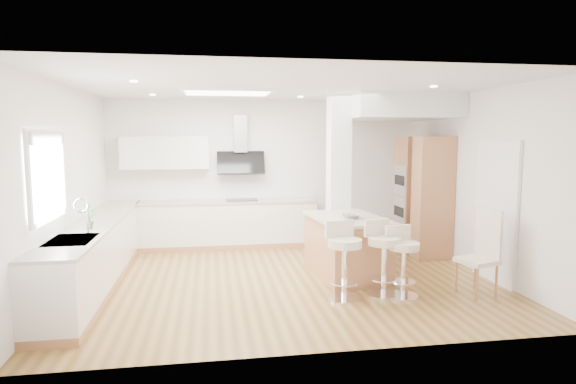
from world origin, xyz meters
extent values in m
plane|color=#A0753B|center=(0.00, 0.00, 0.00)|extent=(6.00, 6.00, 0.00)
cube|color=white|center=(0.00, 0.00, 0.00)|extent=(6.00, 5.00, 0.02)
cube|color=white|center=(0.00, 2.50, 1.40)|extent=(6.00, 0.04, 2.80)
cube|color=white|center=(-3.00, 0.00, 1.40)|extent=(0.04, 5.00, 2.80)
cube|color=white|center=(3.00, 0.00, 1.40)|extent=(0.04, 5.00, 2.80)
cube|color=white|center=(-0.80, 0.60, 2.77)|extent=(1.40, 0.95, 0.05)
cube|color=white|center=(-0.80, 0.60, 2.76)|extent=(1.25, 0.80, 0.03)
cylinder|color=white|center=(-2.00, 1.50, 2.78)|extent=(0.10, 0.10, 0.02)
cylinder|color=white|center=(-2.00, -0.50, 2.78)|extent=(0.10, 0.10, 0.02)
cylinder|color=white|center=(0.50, 1.50, 2.78)|extent=(0.10, 0.10, 0.02)
cylinder|color=white|center=(2.00, 1.00, 2.78)|extent=(0.10, 0.10, 0.02)
cylinder|color=white|center=(2.00, -0.50, 2.78)|extent=(0.10, 0.10, 0.02)
cube|color=white|center=(-2.96, -0.90, 1.65)|extent=(0.03, 1.15, 0.95)
cube|color=white|center=(-2.95, -0.90, 2.15)|extent=(0.04, 1.28, 0.06)
cube|color=white|center=(-2.95, -0.90, 1.15)|extent=(0.04, 1.28, 0.06)
cube|color=white|center=(-2.95, -1.51, 1.65)|extent=(0.04, 0.06, 0.95)
cube|color=white|center=(-2.95, -0.29, 1.65)|extent=(0.04, 0.06, 0.95)
cube|color=#B7BBC0|center=(-2.94, -0.90, 2.08)|extent=(0.03, 1.18, 0.14)
cube|color=#453E36|center=(2.99, -0.60, 1.00)|extent=(0.02, 0.90, 2.00)
cube|color=white|center=(2.97, -0.60, 1.00)|extent=(0.05, 1.00, 2.10)
cube|color=tan|center=(-2.70, 0.25, 0.05)|extent=(0.60, 4.50, 0.10)
cube|color=white|center=(-2.70, 0.25, 0.48)|extent=(0.60, 4.50, 0.76)
cube|color=beige|center=(-2.70, 0.25, 0.88)|extent=(0.63, 4.50, 0.04)
cube|color=#ABAAAF|center=(-2.70, -1.00, 0.89)|extent=(0.50, 0.75, 0.02)
cube|color=#ABAAAF|center=(-2.70, -1.18, 0.84)|extent=(0.40, 0.34, 0.10)
cube|color=#ABAAAF|center=(-2.70, -0.82, 0.84)|extent=(0.40, 0.34, 0.10)
cylinder|color=white|center=(-2.58, -0.70, 1.08)|extent=(0.02, 0.02, 0.36)
torus|color=white|center=(-2.65, -0.70, 1.26)|extent=(0.18, 0.02, 0.18)
imported|color=#447C3F|center=(-2.65, -0.35, 1.06)|extent=(0.17, 0.12, 0.33)
cube|color=tan|center=(-0.75, 2.20, 0.05)|extent=(3.30, 0.60, 0.10)
cube|color=white|center=(-0.75, 2.20, 0.48)|extent=(3.30, 0.60, 0.76)
cube|color=beige|center=(-0.75, 2.20, 0.88)|extent=(3.33, 0.63, 0.04)
cube|color=black|center=(-0.50, 2.20, 0.91)|extent=(0.60, 0.40, 0.01)
cube|color=white|center=(-1.90, 2.33, 1.80)|extent=(1.60, 0.34, 0.60)
cube|color=#ABAAAF|center=(-0.50, 2.40, 2.15)|extent=(0.25, 0.18, 0.70)
cube|color=black|center=(-0.50, 2.32, 1.60)|extent=(0.90, 0.26, 0.44)
cube|color=white|center=(1.05, 0.95, 1.40)|extent=(0.35, 0.35, 2.80)
cube|color=white|center=(2.10, 1.40, 2.60)|extent=(1.78, 2.20, 0.40)
cube|color=tan|center=(2.68, 1.50, 1.05)|extent=(0.62, 0.62, 2.10)
cube|color=tan|center=(2.68, 0.80, 1.05)|extent=(0.62, 0.40, 2.10)
cube|color=#ABAAAF|center=(2.37, 1.50, 1.30)|extent=(0.02, 0.55, 0.55)
cube|color=#ABAAAF|center=(2.37, 1.50, 0.72)|extent=(0.02, 0.55, 0.55)
cube|color=black|center=(2.36, 1.50, 1.30)|extent=(0.01, 0.45, 0.18)
cube|color=black|center=(2.36, 1.50, 0.72)|extent=(0.01, 0.45, 0.18)
cube|color=tan|center=(0.94, 0.00, 0.43)|extent=(1.04, 1.49, 0.86)
cube|color=beige|center=(0.94, 0.00, 0.88)|extent=(1.13, 1.58, 0.04)
imported|color=gray|center=(0.95, -0.15, 0.94)|extent=(0.29, 0.29, 0.06)
sphere|color=orange|center=(0.99, -0.14, 0.94)|extent=(0.08, 0.08, 0.07)
sphere|color=orange|center=(0.91, -0.13, 0.94)|extent=(0.08, 0.08, 0.07)
sphere|color=#6EA336|center=(0.96, -0.19, 0.94)|extent=(0.08, 0.08, 0.07)
cylinder|color=white|center=(0.61, -1.03, 0.02)|extent=(0.53, 0.53, 0.03)
cylinder|color=white|center=(0.61, -1.03, 0.36)|extent=(0.08, 0.08, 0.67)
cylinder|color=white|center=(0.61, -1.03, 0.23)|extent=(0.41, 0.41, 0.02)
cylinder|color=beige|center=(0.61, -1.03, 0.74)|extent=(0.50, 0.50, 0.10)
cube|color=beige|center=(0.58, -0.87, 0.90)|extent=(0.40, 0.12, 0.23)
cylinder|color=white|center=(1.16, -0.96, 0.02)|extent=(0.57, 0.57, 0.03)
cylinder|color=white|center=(1.16, -0.96, 0.36)|extent=(0.09, 0.09, 0.66)
cylinder|color=white|center=(1.16, -0.96, 0.22)|extent=(0.44, 0.44, 0.02)
cylinder|color=beige|center=(1.16, -0.96, 0.74)|extent=(0.55, 0.55, 0.10)
cube|color=beige|center=(1.11, -0.80, 0.89)|extent=(0.38, 0.17, 0.22)
cylinder|color=white|center=(1.39, -1.06, 0.01)|extent=(0.48, 0.48, 0.03)
cylinder|color=white|center=(1.39, -1.06, 0.33)|extent=(0.08, 0.08, 0.62)
cylinder|color=white|center=(1.39, -1.06, 0.21)|extent=(0.37, 0.37, 0.01)
cylinder|color=beige|center=(1.39, -1.06, 0.69)|extent=(0.46, 0.46, 0.10)
cube|color=beige|center=(1.37, -0.91, 0.83)|extent=(0.37, 0.10, 0.21)
cube|color=beige|center=(2.40, -1.12, 0.46)|extent=(0.55, 0.55, 0.06)
cube|color=beige|center=(2.58, -1.06, 0.78)|extent=(0.17, 0.41, 0.71)
cylinder|color=tan|center=(2.28, -1.34, 0.22)|extent=(0.04, 0.04, 0.43)
cylinder|color=tan|center=(2.18, -1.00, 0.22)|extent=(0.04, 0.04, 0.43)
cylinder|color=tan|center=(2.62, -1.24, 0.22)|extent=(0.04, 0.04, 0.43)
cylinder|color=tan|center=(2.51, -0.90, 0.22)|extent=(0.04, 0.04, 0.43)
camera|label=1|loc=(-1.07, -6.87, 2.10)|focal=30.00mm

